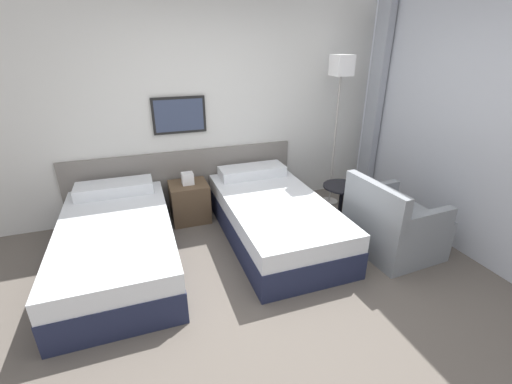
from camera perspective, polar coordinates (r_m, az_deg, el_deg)
ground_plane at (r=3.23m, az=3.72°, el=-16.74°), size 16.00×16.00×0.00m
wall_headboard at (r=4.46m, az=-6.70°, el=13.28°), size 10.00×0.10×2.70m
wall_window at (r=3.90m, az=36.68°, el=7.92°), size 0.21×4.51×2.70m
bed_near_door at (r=3.72m, az=-22.08°, el=-7.90°), size 1.06×2.03×0.61m
bed_near_window at (r=3.94m, az=2.93°, el=-4.17°), size 1.06×2.03×0.61m
nightstand at (r=4.40m, az=-11.02°, el=-1.49°), size 0.46×0.43×0.63m
floor_lamp at (r=4.57m, az=13.86°, el=17.40°), size 0.24×0.24×1.96m
side_table at (r=4.30m, az=14.03°, el=-0.83°), size 0.46×0.46×0.51m
armchair at (r=3.95m, az=21.77°, el=-5.40°), size 0.81×0.89×0.83m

